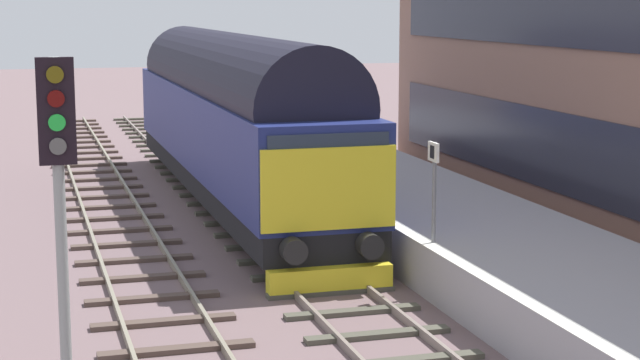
{
  "coord_description": "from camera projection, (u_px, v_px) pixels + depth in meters",
  "views": [
    {
      "loc": [
        -5.6,
        -20.77,
        5.51
      ],
      "look_at": [
        0.2,
        -0.6,
        1.97
      ],
      "focal_mm": 59.55,
      "sensor_mm": 36.0,
      "label": 1
    }
  ],
  "objects": [
    {
      "name": "signal_post_near",
      "position": [
        60.0,
        200.0,
        12.66
      ],
      "size": [
        0.44,
        0.22,
        4.87
      ],
      "color": "gray",
      "rests_on": "ground"
    },
    {
      "name": "diesel_locomotive",
      "position": [
        233.0,
        115.0,
        28.48
      ],
      "size": [
        2.74,
        18.53,
        4.68
      ],
      "color": "black",
      "rests_on": "ground"
    },
    {
      "name": "station_platform",
      "position": [
        463.0,
        235.0,
        23.02
      ],
      "size": [
        4.0,
        44.0,
        1.01
      ],
      "color": "#9A979E",
      "rests_on": "ground"
    },
    {
      "name": "platform_number_sign",
      "position": [
        434.0,
        176.0,
        19.82
      ],
      "size": [
        0.1,
        0.44,
        1.91
      ],
      "color": "slate",
      "rests_on": "station_platform"
    },
    {
      "name": "track_main",
      "position": [
        303.0,
        266.0,
        22.11
      ],
      "size": [
        2.5,
        60.0,
        0.15
      ],
      "color": "gray",
      "rests_on": "ground"
    },
    {
      "name": "track_adjacent_west",
      "position": [
        143.0,
        277.0,
        21.21
      ],
      "size": [
        2.5,
        60.0,
        0.15
      ],
      "color": "gray",
      "rests_on": "ground"
    },
    {
      "name": "waiting_passenger",
      "position": [
        363.0,
        146.0,
        26.13
      ],
      "size": [
        0.45,
        0.47,
        1.64
      ],
      "rotation": [
        0.0,
        0.0,
        2.01
      ],
      "color": "#2E303E",
      "rests_on": "station_platform"
    },
    {
      "name": "ground_plane",
      "position": [
        303.0,
        269.0,
        22.12
      ],
      "size": [
        140.0,
        140.0,
        0.0
      ],
      "primitive_type": "plane",
      "color": "#6A5457",
      "rests_on": "ground"
    }
  ]
}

